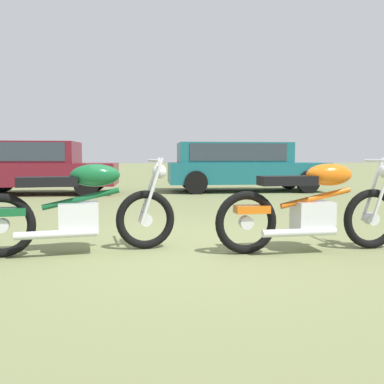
# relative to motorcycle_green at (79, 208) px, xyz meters

# --- Properties ---
(ground_plane) EXTENTS (120.00, 120.00, 0.00)m
(ground_plane) POSITION_rel_motorcycle_green_xyz_m (1.21, -0.13, -0.48)
(ground_plane) COLOR olive
(motorcycle_green) EXTENTS (2.12, 0.64, 1.02)m
(motorcycle_green) POSITION_rel_motorcycle_green_xyz_m (0.00, 0.00, 0.00)
(motorcycle_green) COLOR black
(motorcycle_green) RESTS_ON ground
(motorcycle_orange) EXTENTS (2.12, 0.64, 1.02)m
(motorcycle_orange) POSITION_rel_motorcycle_green_xyz_m (2.48, -0.38, 0.00)
(motorcycle_orange) COLOR black
(motorcycle_orange) RESTS_ON ground
(car_burgundy) EXTENTS (4.16, 2.09, 1.43)m
(car_burgundy) POSITION_rel_motorcycle_green_xyz_m (-1.69, 7.23, 0.31)
(car_burgundy) COLOR maroon
(car_burgundy) RESTS_ON ground
(car_teal) EXTENTS (4.71, 2.13, 1.43)m
(car_teal) POSITION_rel_motorcycle_green_xyz_m (3.97, 7.12, 0.35)
(car_teal) COLOR #19606B
(car_teal) RESTS_ON ground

